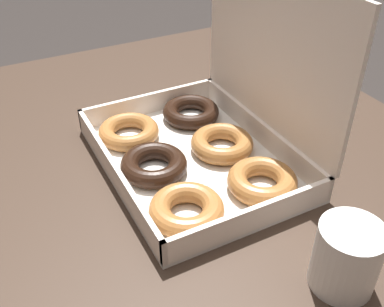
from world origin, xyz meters
name	(u,v)px	position (x,y,z in m)	size (l,w,h in m)	color
dining_table	(196,215)	(0.00, 0.00, 0.62)	(1.23, 0.95, 0.71)	#38281E
donut_box	(206,137)	(-0.04, 0.04, 0.76)	(0.38, 0.30, 0.31)	silver
coffee_mug	(347,256)	(0.27, 0.07, 0.75)	(0.08, 0.08, 0.09)	white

